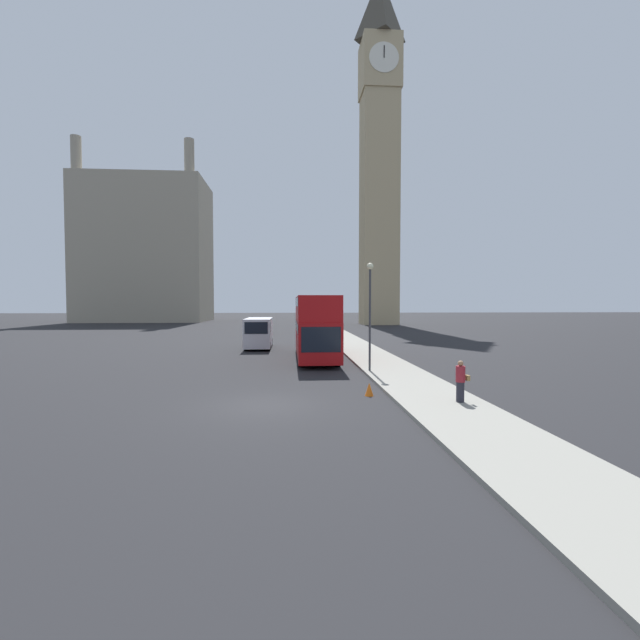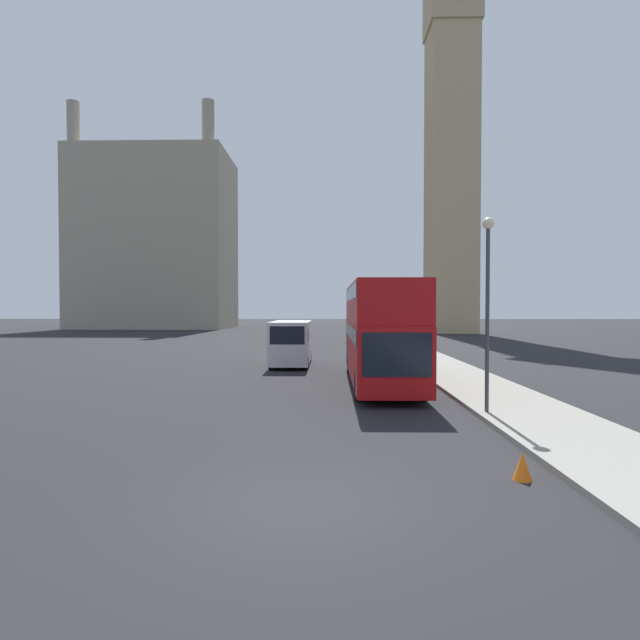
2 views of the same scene
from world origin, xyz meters
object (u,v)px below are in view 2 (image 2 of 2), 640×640
at_px(white_van, 291,342).
at_px(parked_sedan, 293,338).
at_px(street_lamp, 488,285).
at_px(red_double_decker_bus, 380,329).
at_px(clock_tower, 452,98).

xyz_separation_m(white_van, parked_sedan, (-1.07, 16.16, -0.72)).
distance_m(street_lamp, parked_sedan, 30.90).
height_order(white_van, parked_sedan, white_van).
relative_size(red_double_decker_bus, parked_sedan, 2.30).
bearing_deg(red_double_decker_bus, clock_tower, 73.02).
bearing_deg(red_double_decker_bus, street_lamp, -67.74).
height_order(red_double_decker_bus, street_lamp, street_lamp).
relative_size(clock_tower, parked_sedan, 12.93).
bearing_deg(clock_tower, red_double_decker_bus, -106.98).
xyz_separation_m(white_van, street_lamp, (7.04, -13.47, 2.64)).
xyz_separation_m(red_double_decker_bus, street_lamp, (2.62, -6.41, 1.59)).
distance_m(clock_tower, red_double_decker_bus, 56.79).
height_order(clock_tower, white_van, clock_tower).
xyz_separation_m(red_double_decker_bus, white_van, (-4.42, 7.06, -1.05)).
relative_size(clock_tower, white_van, 10.64).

